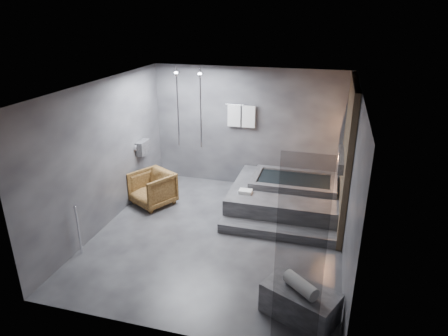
% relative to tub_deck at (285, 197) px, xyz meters
% --- Properties ---
extents(room, '(5.00, 5.04, 2.82)m').
position_rel_tub_deck_xyz_m(room, '(-0.65, -1.21, 1.48)').
color(room, '#2A2A2C').
rests_on(room, ground).
extents(tub_deck, '(2.20, 2.00, 0.50)m').
position_rel_tub_deck_xyz_m(tub_deck, '(0.00, 0.00, 0.00)').
color(tub_deck, '#2F2E31').
rests_on(tub_deck, ground).
extents(tub_step, '(2.20, 0.36, 0.18)m').
position_rel_tub_deck_xyz_m(tub_step, '(0.00, -1.18, -0.16)').
color(tub_step, '#2F2E31').
rests_on(tub_step, ground).
extents(concrete_bench, '(1.14, 0.92, 0.45)m').
position_rel_tub_deck_xyz_m(concrete_bench, '(0.62, -3.20, -0.02)').
color(concrete_bench, '#37373A').
rests_on(concrete_bench, ground).
extents(driftwood_chair, '(1.08, 1.09, 0.74)m').
position_rel_tub_deck_xyz_m(driftwood_chair, '(-2.79, -0.57, 0.12)').
color(driftwood_chair, '#402810').
rests_on(driftwood_chair, ground).
extents(rolled_towel, '(0.51, 0.48, 0.19)m').
position_rel_tub_deck_xyz_m(rolled_towel, '(0.61, -3.23, 0.30)').
color(rolled_towel, white).
rests_on(rolled_towel, concrete_bench).
extents(deck_towel, '(0.26, 0.19, 0.07)m').
position_rel_tub_deck_xyz_m(deck_towel, '(-0.75, -0.53, 0.28)').
color(deck_towel, white).
rests_on(deck_towel, tub_deck).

